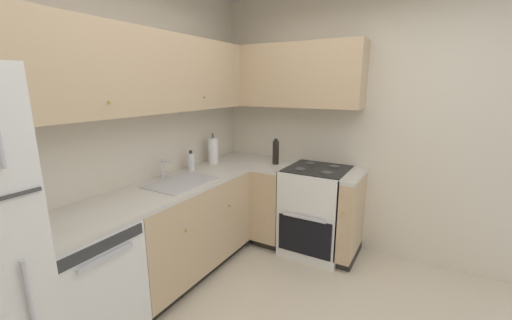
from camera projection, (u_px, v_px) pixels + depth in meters
wall_back at (110, 137)px, 2.51m from camera, size 3.55×0.05×2.67m
wall_right at (374, 127)px, 3.16m from camera, size 0.05×3.47×2.67m
dishwasher at (82, 287)px, 2.09m from camera, size 0.60×0.63×0.87m
lower_cabinets_back at (184, 229)px, 2.93m from camera, size 1.38×0.62×0.87m
countertop_back at (181, 183)px, 2.82m from camera, size 2.58×0.60×0.03m
lower_cabinets_right at (298, 208)px, 3.41m from camera, size 0.62×1.07×0.87m
countertop_right at (299, 169)px, 3.31m from camera, size 0.60×1.07×0.03m
oven_range at (316, 209)px, 3.32m from camera, size 0.68×0.62×1.05m
upper_cabinets_back at (148, 73)px, 2.53m from camera, size 2.26×0.34×0.64m
upper_cabinets_right at (287, 76)px, 3.32m from camera, size 0.32×1.60×0.64m
sink at (182, 187)px, 2.79m from camera, size 0.59×0.40×0.10m
faucet at (164, 167)px, 2.85m from camera, size 0.07×0.16×0.18m
soap_bottle at (191, 161)px, 3.17m from camera, size 0.07×0.07×0.20m
paper_towel_roll at (213, 151)px, 3.44m from camera, size 0.11×0.11×0.34m
oil_bottle at (276, 152)px, 3.40m from camera, size 0.07×0.07×0.28m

